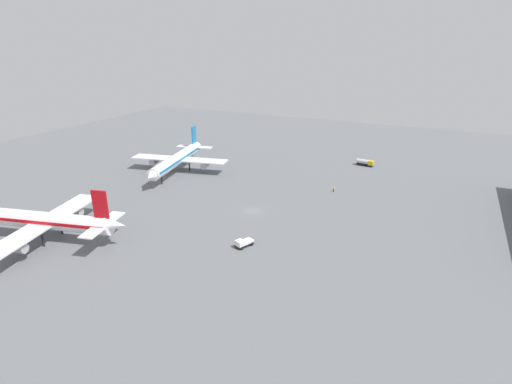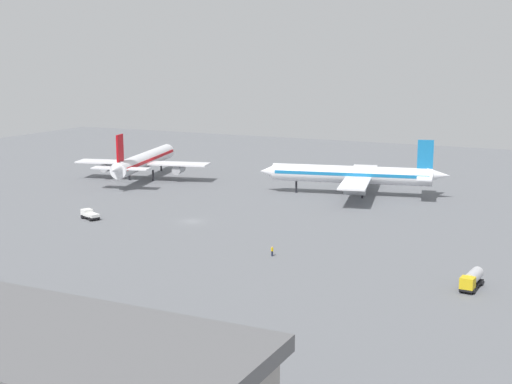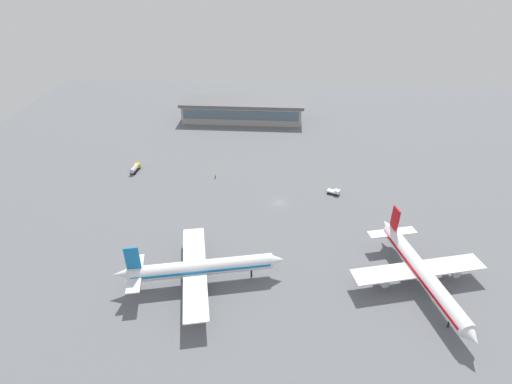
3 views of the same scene
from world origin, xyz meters
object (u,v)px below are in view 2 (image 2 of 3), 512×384
airplane_taxiing (144,160)px  ground_crew_worker (272,251)px  fuel_truck (472,279)px  pushback_tractor (89,214)px  airplane_at_gate (353,175)px

airplane_taxiing → ground_crew_worker: (62.42, -53.89, -4.12)m
airplane_taxiing → ground_crew_worker: 82.57m
fuel_truck → pushback_tractor: bearing=-93.8°
pushback_tractor → airplane_at_gate: bearing=-108.1°
pushback_tractor → airplane_taxiing: bearing=-46.9°
airplane_at_gate → ground_crew_worker: size_ratio=26.48×
pushback_tractor → ground_crew_worker: 45.60m
fuel_truck → airplane_taxiing: bearing=-116.0°
pushback_tractor → ground_crew_worker: size_ratio=2.87×
fuel_truck → ground_crew_worker: size_ratio=3.86×
airplane_taxiing → fuel_truck: (95.09, -56.93, -3.58)m
fuel_truck → ground_crew_worker: fuel_truck is taller
airplane_taxiing → pushback_tractor: size_ratio=9.25×
airplane_taxiing → pushback_tractor: 48.61m
airplane_taxiing → ground_crew_worker: bearing=-145.2°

